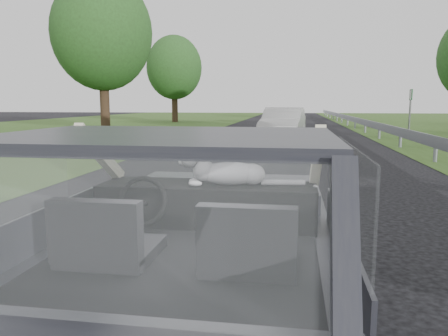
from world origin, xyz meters
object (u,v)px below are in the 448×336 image
(subject_car, at_px, (188,247))
(highway_sign, at_px, (410,112))
(other_car, at_px, (283,125))
(cat, at_px, (230,172))

(subject_car, height_order, highway_sign, highway_sign)
(other_car, distance_m, highway_sign, 8.93)
(cat, height_order, highway_sign, highway_sign)
(highway_sign, bearing_deg, other_car, -128.89)
(subject_car, relative_size, highway_sign, 1.74)
(cat, height_order, other_car, other_car)
(subject_car, relative_size, other_car, 0.93)
(other_car, bearing_deg, subject_car, -85.71)
(subject_car, distance_m, cat, 0.73)
(subject_car, bearing_deg, highway_sign, 73.12)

